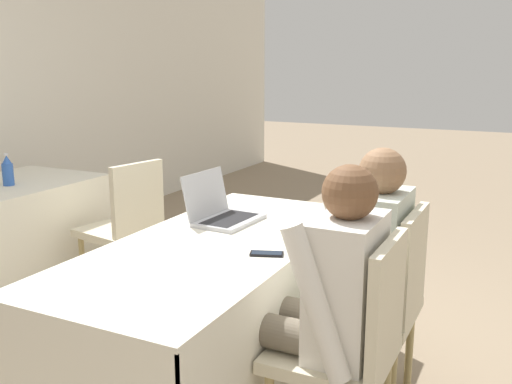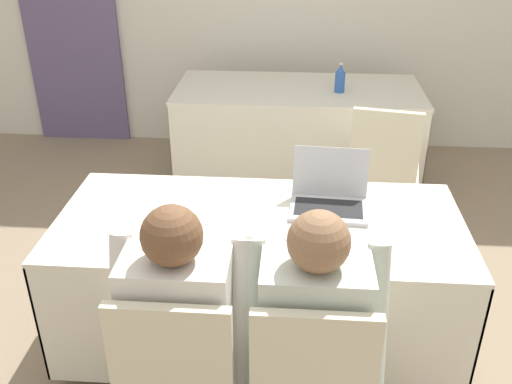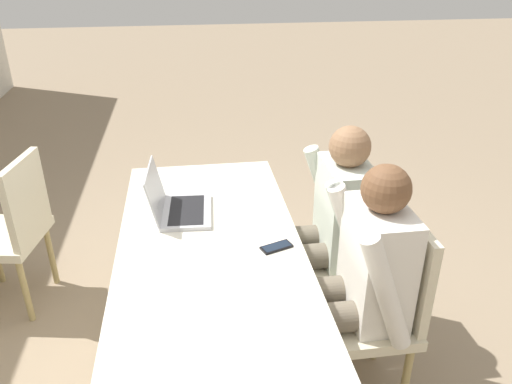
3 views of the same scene
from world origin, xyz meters
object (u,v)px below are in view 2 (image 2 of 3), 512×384
object	(u,v)px
cell_phone	(238,255)
chair_near_left	(181,374)
person_white_shirt	(312,326)
person_checkered_shirt	(184,320)
water_bottle	(340,79)
chair_near_right	(311,382)
laptop	(329,198)
chair_far_spare	(383,166)

from	to	relation	value
cell_phone	chair_near_left	bearing A→B (deg)	-131.23
chair_near_left	person_white_shirt	bearing A→B (deg)	-167.23
person_checkered_shirt	water_bottle	bearing A→B (deg)	-105.53
water_bottle	chair_near_left	distance (m)	2.67
person_checkered_shirt	person_white_shirt	bearing A→B (deg)	-180.00
chair_near_right	person_white_shirt	bearing A→B (deg)	-90.00
person_white_shirt	cell_phone	bearing A→B (deg)	-47.70
laptop	chair_near_right	bearing A→B (deg)	-92.03
person_checkered_shirt	cell_phone	bearing A→B (deg)	-117.05
cell_phone	water_bottle	bearing A→B (deg)	56.24
chair_far_spare	person_white_shirt	distance (m)	1.77
chair_near_left	person_white_shirt	world-z (taller)	person_white_shirt
chair_near_right	chair_far_spare	distance (m)	1.86
laptop	person_white_shirt	size ratio (longest dim) A/B	0.31
cell_phone	person_checkered_shirt	distance (m)	0.37
laptop	person_checkered_shirt	distance (m)	0.93
chair_far_spare	person_white_shirt	size ratio (longest dim) A/B	0.78
chair_near_right	person_checkered_shirt	xyz separation A→B (m)	(-0.46, 0.10, 0.16)
chair_far_spare	person_checkered_shirt	xyz separation A→B (m)	(-0.93, -1.69, 0.16)
water_bottle	chair_near_left	xyz separation A→B (m)	(-0.68, -2.56, -0.32)
person_white_shirt	chair_far_spare	bearing A→B (deg)	-105.52
chair_far_spare	person_checkered_shirt	world-z (taller)	person_checkered_shirt
person_checkered_shirt	chair_near_right	bearing A→B (deg)	167.23
water_bottle	person_checkered_shirt	xyz separation A→B (m)	(-0.68, -2.46, -0.16)
water_bottle	person_white_shirt	bearing A→B (deg)	-95.23
chair_far_spare	laptop	bearing A→B (deg)	78.10
laptop	chair_near_left	size ratio (longest dim) A/B	0.40
laptop	water_bottle	bearing A→B (deg)	88.63
laptop	chair_far_spare	xyz separation A→B (m)	(0.39, 0.94, -0.27)
chair_far_spare	water_bottle	bearing A→B (deg)	-61.62
chair_far_spare	person_white_shirt	bearing A→B (deg)	84.98
cell_phone	person_white_shirt	xyz separation A→B (m)	(0.29, -0.32, -0.07)
laptop	water_bottle	size ratio (longest dim) A/B	1.72
water_bottle	chair_far_spare	distance (m)	0.86
chair_near_left	laptop	bearing A→B (deg)	-122.26
person_white_shirt	water_bottle	bearing A→B (deg)	-95.23
laptop	cell_phone	size ratio (longest dim) A/B	2.41
cell_phone	chair_near_right	size ratio (longest dim) A/B	0.17
laptop	person_checkered_shirt	size ratio (longest dim) A/B	0.31
laptop	chair_near_left	xyz separation A→B (m)	(-0.54, -0.85, -0.27)
chair_near_left	person_white_shirt	xyz separation A→B (m)	(0.46, 0.10, 0.16)
chair_near_left	chair_far_spare	world-z (taller)	same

